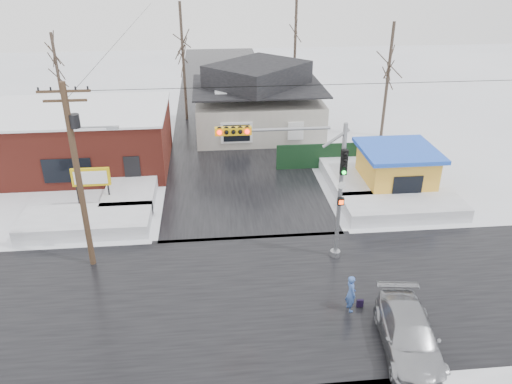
{
  "coord_description": "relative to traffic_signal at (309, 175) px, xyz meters",
  "views": [
    {
      "loc": [
        -2.02,
        -17.6,
        14.02
      ],
      "look_at": [
        0.15,
        4.58,
        3.0
      ],
      "focal_mm": 35.0,
      "sensor_mm": 36.0,
      "label": 1
    }
  ],
  "objects": [
    {
      "name": "kiosk",
      "position": [
        7.07,
        7.03,
        -3.08
      ],
      "size": [
        4.6,
        4.6,
        2.88
      ],
      "color": "gold",
      "rests_on": "ground"
    },
    {
      "name": "ground",
      "position": [
        -2.43,
        -2.97,
        -4.54
      ],
      "size": [
        120.0,
        120.0,
        0.0
      ],
      "primitive_type": "plane",
      "color": "white",
      "rests_on": "ground"
    },
    {
      "name": "snowbank_nside_e",
      "position": [
        4.57,
        9.03,
        -4.14
      ],
      "size": [
        3.0,
        8.0,
        0.8
      ],
      "primitive_type": "cube",
      "color": "white",
      "rests_on": "ground"
    },
    {
      "name": "snowbank_nside_w",
      "position": [
        -9.43,
        9.03,
        -4.14
      ],
      "size": [
        3.0,
        8.0,
        0.8
      ],
      "primitive_type": "cube",
      "color": "white",
      "rests_on": "ground"
    },
    {
      "name": "car",
      "position": [
        2.76,
        -6.65,
        -3.81
      ],
      "size": [
        2.71,
        5.25,
        1.46
      ],
      "primitive_type": "imported",
      "rotation": [
        0.0,
        0.0,
        -0.14
      ],
      "color": "#9D9FA4",
      "rests_on": "ground"
    },
    {
      "name": "tree_far_mid",
      "position": [
        3.57,
        25.03,
        5.0
      ],
      "size": [
        3.0,
        3.0,
        12.0
      ],
      "color": "#332821",
      "rests_on": "ground"
    },
    {
      "name": "tree_far_west",
      "position": [
        -16.43,
        21.03,
        1.82
      ],
      "size": [
        3.0,
        3.0,
        8.0
      ],
      "color": "#332821",
      "rests_on": "ground"
    },
    {
      "name": "fence",
      "position": [
        4.07,
        11.03,
        -3.64
      ],
      "size": [
        8.0,
        0.12,
        1.8
      ],
      "primitive_type": "cube",
      "color": "black",
      "rests_on": "ground"
    },
    {
      "name": "snowbank_nw",
      "position": [
        -11.43,
        4.03,
        -4.14
      ],
      "size": [
        7.0,
        3.0,
        0.8
      ],
      "primitive_type": "cube",
      "color": "white",
      "rests_on": "ground"
    },
    {
      "name": "brick_building",
      "position": [
        -13.43,
        13.03,
        -2.46
      ],
      "size": [
        12.2,
        8.2,
        4.12
      ],
      "color": "maroon",
      "rests_on": "ground"
    },
    {
      "name": "house",
      "position": [
        -0.43,
        19.03,
        -1.92
      ],
      "size": [
        10.4,
        8.4,
        5.76
      ],
      "color": "beige",
      "rests_on": "ground"
    },
    {
      "name": "marquee_sign",
      "position": [
        -11.43,
        6.53,
        -2.62
      ],
      "size": [
        2.2,
        0.21,
        2.55
      ],
      "color": "black",
      "rests_on": "ground"
    },
    {
      "name": "utility_pole",
      "position": [
        -10.36,
        0.53,
        0.57
      ],
      "size": [
        3.15,
        0.44,
        9.0
      ],
      "color": "#382619",
      "rests_on": "ground"
    },
    {
      "name": "tree_far_left",
      "position": [
        -6.43,
        23.03,
        3.41
      ],
      "size": [
        3.0,
        3.0,
        10.0
      ],
      "color": "#332821",
      "rests_on": "ground"
    },
    {
      "name": "tree_far_right",
      "position": [
        9.57,
        17.03,
        2.62
      ],
      "size": [
        3.0,
        3.0,
        9.0
      ],
      "color": "#332821",
      "rests_on": "ground"
    },
    {
      "name": "traffic_signal",
      "position": [
        0.0,
        0.0,
        0.0
      ],
      "size": [
        6.05,
        0.68,
        7.0
      ],
      "color": "gray",
      "rests_on": "ground"
    },
    {
      "name": "pedestrian",
      "position": [
        1.19,
        -4.09,
        -3.68
      ],
      "size": [
        0.5,
        0.68,
        1.71
      ],
      "primitive_type": "imported",
      "rotation": [
        0.0,
        0.0,
        1.73
      ],
      "color": "#39599F",
      "rests_on": "ground"
    },
    {
      "name": "snowbank_ne",
      "position": [
        6.57,
        4.03,
        -4.14
      ],
      "size": [
        7.0,
        3.0,
        0.8
      ],
      "primitive_type": "cube",
      "color": "white",
      "rests_on": "ground"
    },
    {
      "name": "road_ns",
      "position": [
        -2.43,
        -2.97,
        -4.53
      ],
      "size": [
        10.0,
        120.0,
        0.02
      ],
      "primitive_type": "cube",
      "color": "black",
      "rests_on": "ground"
    },
    {
      "name": "road_ew",
      "position": [
        -2.43,
        -2.97,
        -4.53
      ],
      "size": [
        120.0,
        10.0,
        0.02
      ],
      "primitive_type": "cube",
      "color": "black",
      "rests_on": "ground"
    },
    {
      "name": "shopping_bag",
      "position": [
        1.68,
        -3.95,
        -4.36
      ],
      "size": [
        0.28,
        0.13,
        0.35
      ],
      "primitive_type": "cube",
      "rotation": [
        0.0,
        0.0,
        0.04
      ],
      "color": "black",
      "rests_on": "ground"
    }
  ]
}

